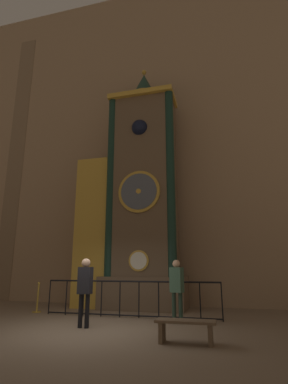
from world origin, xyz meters
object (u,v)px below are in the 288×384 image
visitor_far (177,284)px  visitor_bench (186,327)px  visitor_near (85,285)px  clock_tower (134,201)px  stanchion_post (37,303)px

visitor_far → visitor_bench: visitor_far is taller
visitor_near → visitor_far: visitor_near is taller
clock_tower → visitor_near: clock_tower is taller
clock_tower → visitor_near: (-0.13, -3.74, -3.00)m
visitor_far → visitor_near: bearing=-132.1°
clock_tower → visitor_far: 4.45m
visitor_near → clock_tower: bearing=86.8°
stanchion_post → visitor_bench: (5.34, -2.95, -0.00)m
visitor_far → stanchion_post: bearing=-170.4°
clock_tower → visitor_near: bearing=-92.1°
visitor_near → stanchion_post: bearing=141.8°
visitor_near → stanchion_post: (-2.68, 2.02, -0.71)m
stanchion_post → visitor_far: bearing=-9.9°
visitor_near → stanchion_post: size_ratio=1.73×
clock_tower → visitor_bench: (2.53, -4.67, -3.71)m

